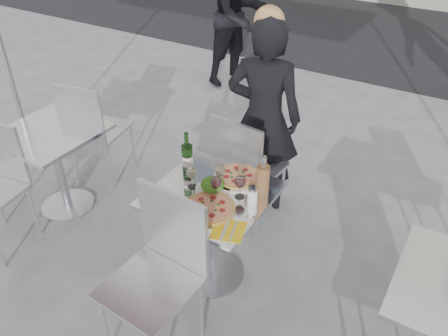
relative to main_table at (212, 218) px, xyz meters
The scene contains 21 objects.
ground 0.54m from the main_table, ahead, with size 80.00×80.00×0.00m, color slate.
street_asphalt 6.52m from the main_table, 90.00° to the left, with size 24.00×5.00×0.00m, color black.
main_table is the anchor object (origin of this frame).
side_table_left 1.50m from the main_table, behind, with size 0.72×0.72×0.75m.
chair_far 0.63m from the main_table, 99.95° to the left, with size 0.48×0.50×0.98m.
chair_near 0.54m from the main_table, 89.09° to the right, with size 0.49×0.50×1.02m.
side_chair_lfar 1.60m from the main_table, 164.03° to the left, with size 0.52×0.53×0.99m.
woman_diner 1.00m from the main_table, 97.61° to the left, with size 0.59×0.39×1.62m, color black.
pedestrian_a 3.58m from the main_table, 117.34° to the left, with size 0.87×0.68×1.79m, color black.
pizza_near 0.27m from the main_table, 61.55° to the right, with size 0.31×0.31×0.02m.
pizza_far 0.32m from the main_table, 73.45° to the left, with size 0.32×0.32×0.03m.
salad_plate 0.25m from the main_table, 106.76° to the left, with size 0.22×0.22×0.09m.
wine_bottle 0.43m from the main_table, 156.19° to the left, with size 0.07×0.07×0.29m.
carafe 0.46m from the main_table, 25.56° to the left, with size 0.08×0.08×0.29m.
sugar_shaker 0.37m from the main_table, 12.21° to the left, with size 0.06×0.06×0.11m.
wineglass_white_a 0.35m from the main_table, behind, with size 0.07×0.07×0.16m.
wineglass_white_b 0.33m from the main_table, 86.29° to the left, with size 0.07×0.07×0.16m.
wineglass_red_a 0.32m from the main_table, 24.36° to the right, with size 0.07×0.07×0.16m.
wineglass_red_b 0.37m from the main_table, 18.21° to the left, with size 0.07×0.07×0.16m.
napkin_left 0.38m from the main_table, 135.61° to the right, with size 0.19×0.20×0.01m.
napkin_right 0.42m from the main_table, 41.79° to the right, with size 0.22×0.22×0.01m.
Camera 1 is at (1.20, -1.81, 2.42)m, focal length 35.00 mm.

